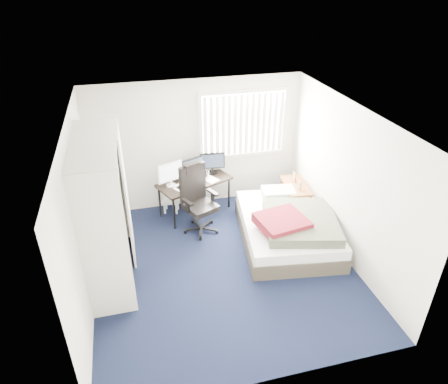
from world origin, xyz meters
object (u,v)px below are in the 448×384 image
office_chair (198,206)px  nightstand (296,188)px  desk (194,179)px  bed (288,226)px

office_chair → nightstand: size_ratio=1.44×
desk → bed: size_ratio=0.67×
desk → bed: 1.99m
desk → office_chair: 0.65m
nightstand → bed: size_ratio=0.39×
office_chair → bed: 1.63m
bed → desk: bearing=136.1°
bed → office_chair: bearing=152.9°
desk → bed: (1.40, -1.35, -0.43)m
office_chair → bed: office_chair is taller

